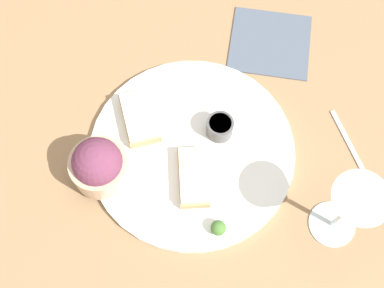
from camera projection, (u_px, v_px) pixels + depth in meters
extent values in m
plane|color=#93704C|center=(192.00, 151.00, 0.85)|extent=(4.00, 4.00, 0.00)
cylinder|color=white|center=(192.00, 150.00, 0.85)|extent=(0.36, 0.36, 0.01)
cylinder|color=tan|center=(101.00, 170.00, 0.80)|extent=(0.10, 0.10, 0.05)
sphere|color=#6B334C|center=(98.00, 165.00, 0.77)|extent=(0.08, 0.08, 0.08)
cylinder|color=#4C4C4C|center=(220.00, 127.00, 0.83)|extent=(0.05, 0.05, 0.04)
cylinder|color=#D14C38|center=(220.00, 124.00, 0.82)|extent=(0.04, 0.04, 0.01)
cube|color=tan|center=(140.00, 118.00, 0.85)|extent=(0.10, 0.06, 0.02)
cube|color=beige|center=(139.00, 115.00, 0.84)|extent=(0.10, 0.06, 0.01)
cube|color=tan|center=(194.00, 177.00, 0.81)|extent=(0.11, 0.07, 0.02)
cube|color=beige|center=(194.00, 175.00, 0.80)|extent=(0.11, 0.07, 0.01)
cylinder|color=silver|center=(332.00, 224.00, 0.80)|extent=(0.08, 0.08, 0.01)
cylinder|color=silver|center=(339.00, 218.00, 0.76)|extent=(0.01, 0.01, 0.08)
cone|color=silver|center=(354.00, 205.00, 0.69)|extent=(0.08, 0.08, 0.07)
sphere|color=#477533|center=(220.00, 227.00, 0.77)|extent=(0.03, 0.03, 0.03)
cube|color=#4C5666|center=(270.00, 42.00, 0.94)|extent=(0.20, 0.20, 0.01)
cube|color=silver|center=(353.00, 151.00, 0.85)|extent=(0.17, 0.02, 0.01)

